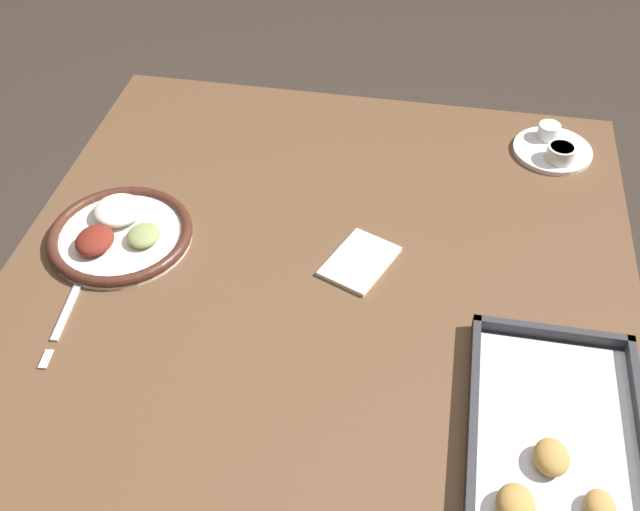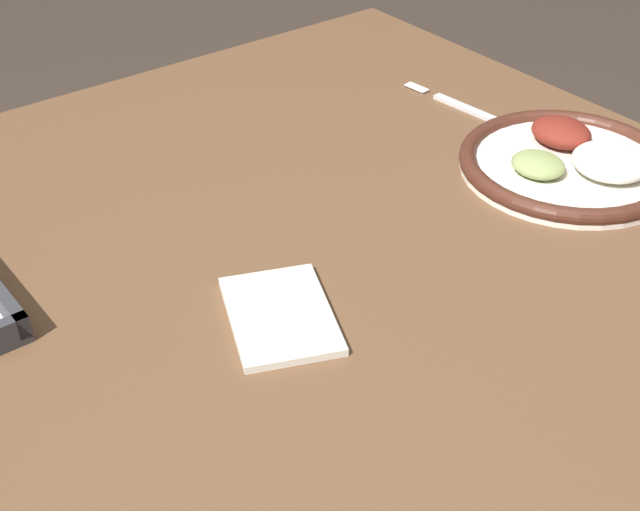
% 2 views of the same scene
% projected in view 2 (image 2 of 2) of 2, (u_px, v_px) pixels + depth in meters
% --- Properties ---
extents(dining_table, '(1.08, 1.06, 0.71)m').
position_uv_depth(dining_table, '(318.00, 350.00, 0.93)').
color(dining_table, brown).
rests_on(dining_table, ground_plane).
extents(dinner_plate, '(0.25, 0.25, 0.04)m').
position_uv_depth(dinner_plate, '(570.00, 162.00, 1.03)').
color(dinner_plate, white).
rests_on(dinner_plate, dining_table).
extents(fork, '(0.23, 0.03, 0.00)m').
position_uv_depth(fork, '(478.00, 113.00, 1.16)').
color(fork, silver).
rests_on(fork, dining_table).
extents(napkin, '(0.16, 0.14, 0.01)m').
position_uv_depth(napkin, '(280.00, 315.00, 0.82)').
color(napkin, silver).
rests_on(napkin, dining_table).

